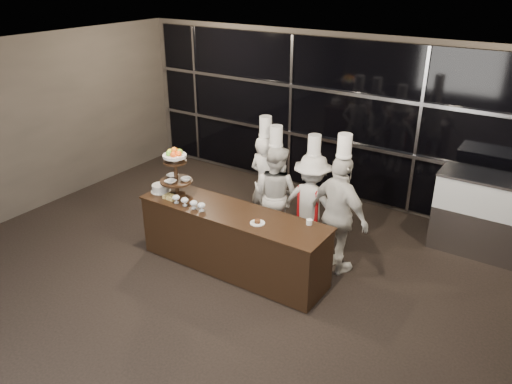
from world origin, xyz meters
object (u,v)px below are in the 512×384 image
Objects in this scene: buffet_counter at (233,240)px; display_case at (483,211)px; chef_b at (275,193)px; chef_d at (339,215)px; chef_a at (265,182)px; chef_c at (311,202)px; layer_cake at (161,188)px; display_stand at (175,168)px.

buffet_counter is 3.75m from display_case.
chef_d is (1.18, -0.25, 0.08)m from chef_b.
chef_a reaches higher than chef_c.
layer_cake is at bearing -161.82° from chef_d.
chef_b reaches higher than display_case.
chef_c reaches higher than display_case.
chef_b is (1.35, 1.08, -0.16)m from layer_cake.
display_case is (2.85, 2.43, 0.22)m from buffet_counter.
display_case is at bearing 40.50° from buffet_counter.
layer_cake is at bearing -177.76° from buffet_counter.
display_case is 0.68× the size of chef_d.
chef_a is (1.04, 1.29, -0.12)m from layer_cake.
chef_b reaches higher than display_stand.
display_case reaches higher than buffet_counter.
chef_c reaches higher than display_stand.
chef_d is (2.54, 0.83, -0.08)m from layer_cake.
layer_cake is (-0.28, -0.05, -0.37)m from display_stand.
chef_a is at bearing -158.82° from display_case.
chef_d is at bearing 31.93° from buffet_counter.
chef_a reaches higher than display_stand.
chef_d is (-1.59, -1.65, 0.20)m from display_case.
chef_b is at bearing -33.10° from chef_a.
display_stand is at bearing -136.12° from chef_b.
display_case is (3.85, 2.43, -0.65)m from display_stand.
display_stand is 1.53m from chef_a.
chef_a is at bearing 146.90° from chef_b.
display_stand is at bearing -147.70° from display_case.
chef_a is at bearing 51.00° from layer_cake.
buffet_counter is at bearing 2.24° from layer_cake.
chef_c is at bearing 150.12° from chef_d.
chef_b is (-2.77, -1.40, 0.13)m from display_case.
chef_a is at bearing 173.44° from chef_c.
chef_c reaches higher than layer_cake.
layer_cake is at bearing -148.48° from chef_c.
layer_cake is 0.15× the size of chef_a.
display_case is at bearing 32.30° from display_stand.
chef_c is (1.93, 1.18, -0.19)m from layer_cake.
chef_b is 0.59m from chef_c.
buffet_counter is 1.38m from layer_cake.
buffet_counter is 1.55× the size of chef_c.
chef_c is at bearing 31.52° from layer_cake.
display_stand is 2.48× the size of layer_cake.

